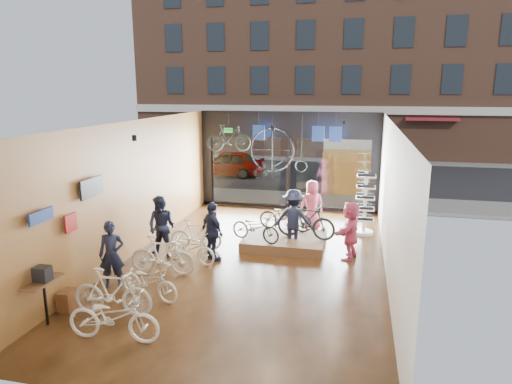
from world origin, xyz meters
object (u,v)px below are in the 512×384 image
(floor_bike_0, at_px, (114,317))
(customer_2, at_px, (213,232))
(display_bike_right, at_px, (285,216))
(customer_0, at_px, (112,255))
(customer_3, at_px, (294,219))
(floor_bike_2, at_px, (149,281))
(penny_farthing, at_px, (281,152))
(display_platform, at_px, (284,242))
(customer_1, at_px, (162,227))
(customer_5, at_px, (350,230))
(sunglasses_rack, at_px, (365,203))
(box_truck, at_px, (350,157))
(display_bike_left, at_px, (256,227))
(floor_bike_3, at_px, (162,255))
(floor_bike_5, at_px, (196,235))
(display_bike_mid, at_px, (306,221))
(hung_bike, at_px, (229,138))
(floor_bike_4, at_px, (190,248))
(customer_4, at_px, (312,205))
(floor_bike_1, at_px, (112,292))
(street_car, at_px, (227,163))

(floor_bike_0, distance_m, customer_2, 4.38)
(display_bike_right, height_order, customer_0, customer_0)
(customer_2, height_order, customer_3, customer_3)
(floor_bike_2, height_order, customer_3, customer_3)
(floor_bike_2, height_order, penny_farthing, penny_farthing)
(floor_bike_2, bearing_deg, display_platform, -15.29)
(customer_0, xyz_separation_m, customer_1, (0.30, 2.17, 0.06))
(customer_5, bearing_deg, penny_farthing, -127.73)
(sunglasses_rack, bearing_deg, box_truck, 78.46)
(display_platform, bearing_deg, display_bike_left, -144.49)
(display_bike_left, distance_m, customer_0, 4.23)
(floor_bike_2, xyz_separation_m, customer_3, (2.68, 4.12, 0.47))
(customer_2, height_order, penny_farthing, penny_farthing)
(floor_bike_3, relative_size, floor_bike_5, 1.11)
(floor_bike_5, xyz_separation_m, display_bike_mid, (3.13, 0.87, 0.38))
(customer_5, xyz_separation_m, hung_bike, (-4.45, 3.35, 2.10))
(floor_bike_5, bearing_deg, floor_bike_4, -175.90)
(display_platform, distance_m, customer_4, 2.14)
(floor_bike_0, xyz_separation_m, display_bike_mid, (2.91, 5.93, 0.36))
(floor_bike_3, xyz_separation_m, customer_0, (-0.84, -0.97, 0.31))
(floor_bike_4, distance_m, customer_1, 1.08)
(floor_bike_1, height_order, floor_bike_3, floor_bike_1)
(box_truck, bearing_deg, floor_bike_5, -111.78)
(street_car, height_order, box_truck, box_truck)
(floor_bike_0, relative_size, customer_2, 1.09)
(customer_0, height_order, customer_5, customer_5)
(customer_1, height_order, sunglasses_rack, sunglasses_rack)
(box_truck, bearing_deg, display_platform, -99.82)
(customer_0, relative_size, penny_farthing, 0.83)
(display_platform, relative_size, penny_farthing, 1.22)
(box_truck, relative_size, floor_bike_2, 4.51)
(floor_bike_2, bearing_deg, floor_bike_3, 26.75)
(floor_bike_4, bearing_deg, floor_bike_3, 171.05)
(floor_bike_2, relative_size, display_platform, 0.66)
(customer_4, distance_m, penny_farthing, 2.22)
(box_truck, bearing_deg, customer_5, -88.43)
(display_bike_right, relative_size, sunglasses_rack, 0.82)
(display_bike_right, relative_size, customer_5, 1.03)
(box_truck, height_order, sunglasses_rack, box_truck)
(floor_bike_2, height_order, floor_bike_3, floor_bike_3)
(display_bike_right, bearing_deg, box_truck, -2.75)
(display_platform, distance_m, customer_3, 0.78)
(customer_0, bearing_deg, hung_bike, 61.25)
(floor_bike_3, relative_size, customer_5, 1.03)
(floor_bike_1, bearing_deg, customer_2, -21.28)
(floor_bike_1, relative_size, customer_2, 1.04)
(floor_bike_5, distance_m, display_platform, 2.67)
(customer_1, height_order, customer_2, customer_1)
(customer_3, bearing_deg, customer_2, 39.74)
(display_bike_mid, bearing_deg, street_car, 38.46)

